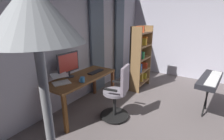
% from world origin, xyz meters
% --- Properties ---
extents(ground_plane, '(7.58, 7.58, 0.00)m').
position_xyz_m(ground_plane, '(0.00, 0.00, 0.00)').
color(ground_plane, slate).
extents(back_room_partition, '(5.83, 0.10, 2.86)m').
position_xyz_m(back_room_partition, '(0.00, -2.64, 1.43)').
color(back_room_partition, silver).
rests_on(back_room_partition, ground).
extents(left_room_partition, '(0.10, 5.29, 2.86)m').
position_xyz_m(left_room_partition, '(-2.92, 0.00, 1.43)').
color(left_room_partition, silver).
rests_on(left_room_partition, ground).
extents(curtain_left_panel, '(0.45, 0.06, 2.60)m').
position_xyz_m(curtain_left_panel, '(-1.66, -2.53, 1.30)').
color(curtain_left_panel, slate).
rests_on(curtain_left_panel, ground).
extents(curtain_right_panel, '(0.51, 0.06, 2.60)m').
position_xyz_m(curtain_right_panel, '(-0.55, -2.53, 1.30)').
color(curtain_right_panel, slate).
rests_on(curtain_right_panel, ground).
extents(desk, '(1.54, 0.63, 0.74)m').
position_xyz_m(desk, '(0.45, -2.18, 0.65)').
color(desk, brown).
rests_on(desk, ground).
extents(office_chair, '(0.56, 0.56, 1.07)m').
position_xyz_m(office_chair, '(0.33, -1.39, 0.50)').
color(office_chair, black).
rests_on(office_chair, ground).
extents(computer_monitor, '(0.52, 0.18, 0.49)m').
position_xyz_m(computer_monitor, '(0.59, -2.38, 1.02)').
color(computer_monitor, '#333338').
rests_on(computer_monitor, desk).
extents(computer_keyboard, '(0.41, 0.13, 0.02)m').
position_xyz_m(computer_keyboard, '(0.09, -2.10, 0.76)').
color(computer_keyboard, '#232328').
rests_on(computer_keyboard, desk).
extents(laptop, '(0.40, 0.41, 0.15)m').
position_xyz_m(laptop, '(0.90, -2.27, 0.80)').
color(laptop, white).
rests_on(laptop, desk).
extents(mug_tea, '(0.13, 0.08, 0.10)m').
position_xyz_m(mug_tea, '(0.67, -1.96, 0.79)').
color(mug_tea, teal).
rests_on(mug_tea, desk).
extents(bookshelf, '(0.78, 0.30, 1.69)m').
position_xyz_m(bookshelf, '(-1.28, -1.68, 0.84)').
color(bookshelf, olive).
rests_on(bookshelf, ground).
extents(piano_keyboard, '(1.13, 0.43, 0.79)m').
position_xyz_m(piano_keyboard, '(-0.78, 0.02, 0.72)').
color(piano_keyboard, black).
rests_on(piano_keyboard, ground).
extents(floor_lamp, '(0.28, 0.28, 1.97)m').
position_xyz_m(floor_lamp, '(2.43, -0.44, 1.58)').
color(floor_lamp, black).
rests_on(floor_lamp, ground).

